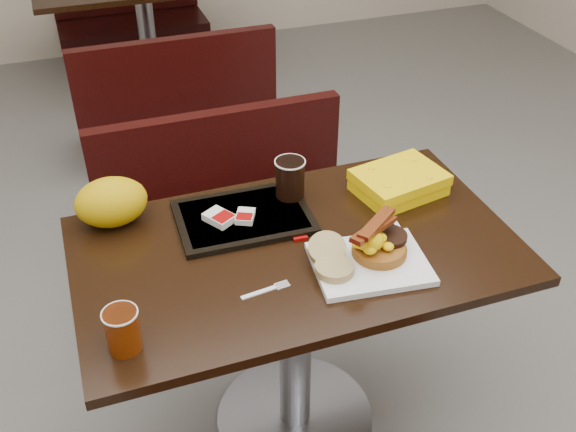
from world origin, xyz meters
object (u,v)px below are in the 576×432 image
object	(u,v)px
table_far	(148,42)
bench_far_s	(172,92)
bench_far_n	(131,8)
fork	(259,293)
coffee_cup_far	(290,178)
platter	(370,264)
hashbrown_sleeve_left	(219,218)
tray	(244,217)
paper_bag	(111,202)
coffee_cup_near	(123,330)
clamshell	(399,182)
pancake_stack	(379,249)
bench_near_n	(234,219)
table_near	(295,342)
hashbrown_sleeve_right	(245,216)
knife	(403,235)

from	to	relation	value
table_far	bench_far_s	distance (m)	0.70
bench_far_n	fork	distance (m)	3.47
table_far	coffee_cup_far	size ratio (longest dim) A/B	10.21
platter	hashbrown_sleeve_left	bearing A→B (deg)	143.60
tray	table_far	bearing A→B (deg)	89.49
paper_bag	platter	bearing A→B (deg)	-34.74
coffee_cup_near	table_far	bearing A→B (deg)	80.06
coffee_cup_near	clamshell	distance (m)	0.95
clamshell	paper_bag	size ratio (longest dim) A/B	1.25
pancake_stack	tray	distance (m)	0.41
bench_near_n	bench_far_s	xyz separation A→B (m)	(0.00, 1.20, 0.00)
clamshell	bench_far_s	bearing A→B (deg)	91.64
table_near	table_far	xyz separation A→B (m)	(0.00, 2.60, 0.00)
bench_far_n	paper_bag	xyz separation A→B (m)	(-0.45, -3.02, 0.46)
hashbrown_sleeve_left	hashbrown_sleeve_right	world-z (taller)	hashbrown_sleeve_left
hashbrown_sleeve_right	hashbrown_sleeve_left	bearing A→B (deg)	-166.44
tray	clamshell	world-z (taller)	clamshell
table_far	hashbrown_sleeve_right	xyz separation A→B (m)	(-0.10, -2.46, 0.40)
bench_near_n	hashbrown_sleeve_left	xyz separation A→B (m)	(-0.17, -0.54, 0.42)
pancake_stack	fork	world-z (taller)	pancake_stack
table_far	bench_far_n	size ratio (longest dim) A/B	1.20
bench_near_n	knife	world-z (taller)	knife
bench_near_n	hashbrown_sleeve_right	distance (m)	0.70
knife	bench_far_n	bearing A→B (deg)	-169.66
coffee_cup_near	paper_bag	xyz separation A→B (m)	(0.04, 0.50, 0.02)
pancake_stack	clamshell	distance (m)	0.33
bench_near_n	tray	world-z (taller)	tray
table_near	knife	bearing A→B (deg)	-10.46
table_near	tray	world-z (taller)	tray
table_far	bench_far_s	bearing A→B (deg)	-90.00
knife	hashbrown_sleeve_right	world-z (taller)	hashbrown_sleeve_right
bench_far_n	coffee_cup_near	size ratio (longest dim) A/B	9.29
hashbrown_sleeve_left	coffee_cup_far	distance (m)	0.24
paper_bag	hashbrown_sleeve_right	bearing A→B (deg)	-20.55
platter	fork	xyz separation A→B (m)	(-0.31, -0.00, -0.01)
paper_bag	pancake_stack	bearing A→B (deg)	-31.80
bench_far_s	fork	distance (m)	2.09
platter	clamshell	size ratio (longest dim) A/B	1.16
bench_near_n	bench_far_s	world-z (taller)	same
bench_far_s	knife	distance (m)	2.02
bench_near_n	coffee_cup_near	distance (m)	1.14
knife	bench_far_s	bearing A→B (deg)	-166.07
platter	table_far	bearing A→B (deg)	99.76
bench_near_n	platter	size ratio (longest dim) A/B	3.38
hashbrown_sleeve_left	hashbrown_sleeve_right	xyz separation A→B (m)	(0.07, -0.02, -0.00)
table_near	knife	size ratio (longest dim) A/B	7.98
bench_far_s	tray	size ratio (longest dim) A/B	2.63
bench_far_n	knife	distance (m)	3.39
bench_far_n	hashbrown_sleeve_left	bearing A→B (deg)	-93.17
bench_far_n	hashbrown_sleeve_left	distance (m)	3.17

